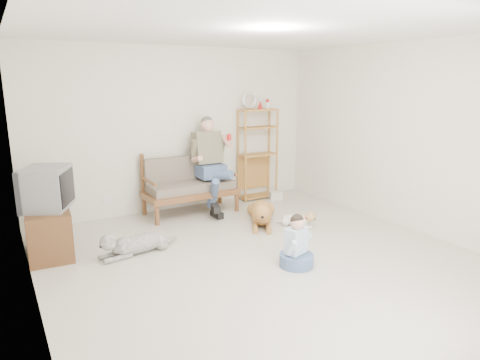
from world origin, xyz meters
TOP-DOWN VIEW (x-y plane):
  - floor at (0.00, 0.00)m, footprint 5.50×5.50m
  - ceiling at (0.00, 0.00)m, footprint 5.50×5.50m
  - wall_back at (0.00, 2.75)m, footprint 5.00×0.00m
  - wall_left at (-2.50, 0.00)m, footprint 0.00×5.50m
  - wall_right at (2.50, 0.00)m, footprint 0.00×5.50m
  - loveseat at (0.02, 2.39)m, footprint 1.50×0.71m
  - man at (0.36, 2.19)m, footprint 0.60×0.86m
  - etagere at (1.47, 2.55)m, footprint 0.74×0.32m
  - book_stack at (1.72, 2.31)m, footprint 0.27×0.22m
  - tv_stand at (-2.23, 1.63)m, footprint 0.57×0.94m
  - crt_tv at (-2.19, 1.64)m, footprint 0.71×0.77m
  - wall_outlet at (-1.25, 2.73)m, footprint 0.12×0.02m
  - golden_retriever at (0.75, 1.30)m, footprint 0.79×1.20m
  - shaggy_dog at (-1.31, 1.10)m, footprint 1.13×0.39m
  - terrier at (1.16, 0.88)m, footprint 0.44×0.54m
  - child at (0.24, -0.22)m, footprint 0.41×0.41m

SIDE VIEW (x-z plane):
  - floor at x=0.00m, z-range 0.00..0.00m
  - book_stack at x=1.72m, z-range 0.00..0.15m
  - terrier at x=1.16m, z-range -0.02..0.22m
  - shaggy_dog at x=-1.31m, z-range -0.03..0.31m
  - golden_retriever at x=0.75m, z-range -0.04..0.37m
  - child at x=0.24m, z-range -0.09..0.55m
  - wall_outlet at x=-1.25m, z-range 0.26..0.34m
  - tv_stand at x=-2.23m, z-range 0.00..0.60m
  - loveseat at x=0.02m, z-range 0.01..0.96m
  - man at x=0.36m, z-range 0.03..1.42m
  - etagere at x=1.47m, z-range -0.12..1.82m
  - crt_tv at x=-2.19m, z-range 0.60..1.12m
  - wall_left at x=-2.50m, z-range -1.40..4.10m
  - wall_right at x=2.50m, z-range -1.40..4.10m
  - wall_back at x=0.00m, z-range -1.15..3.85m
  - ceiling at x=0.00m, z-range 2.70..2.70m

